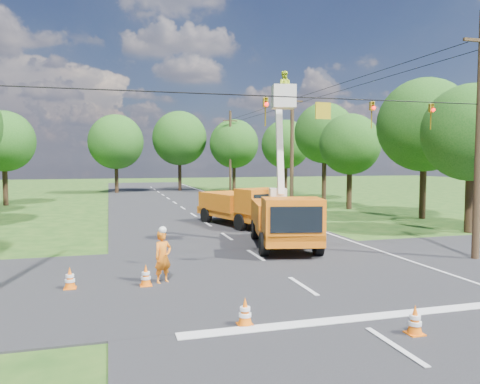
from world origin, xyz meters
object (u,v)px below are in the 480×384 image
object	(u,v)px
second_truck	(240,206)
distant_car	(225,197)
traffic_cone_2	(263,234)
traffic_cone_5	(70,278)
traffic_cone_4	(146,276)
bucket_truck	(284,211)
tree_left_f	(4,141)
pole_right_far	(230,151)
tree_right_e	(286,144)
tree_far_b	(179,138)
traffic_cone_7	(263,215)
pole_right_near	(479,134)
traffic_cone_3	(262,225)
tree_right_d	(325,133)
tree_right_b	(425,125)
traffic_cone_0	(245,312)
tree_right_c	(350,144)
pole_right_mid	(292,147)
tree_right_a	(471,133)
ground_worker	(163,257)
traffic_cone_1	(415,320)
tree_far_c	(234,144)
tree_far_a	(116,142)

from	to	relation	value
second_truck	distant_car	size ratio (longest dim) A/B	1.83
traffic_cone_2	traffic_cone_5	bearing A→B (deg)	-142.14
distant_car	traffic_cone_4	bearing A→B (deg)	-98.59
traffic_cone_5	bucket_truck	bearing A→B (deg)	27.79
tree_left_f	traffic_cone_2	bearing A→B (deg)	-55.24
pole_right_far	tree_right_e	xyz separation A→B (m)	(5.30, -5.00, 0.70)
bucket_truck	tree_far_b	world-z (taller)	tree_far_b
traffic_cone_5	pole_right_far	size ratio (longest dim) A/B	0.07
traffic_cone_7	traffic_cone_5	bearing A→B (deg)	-128.07
traffic_cone_2	bucket_truck	bearing A→B (deg)	-79.40
pole_right_near	traffic_cone_7	bearing A→B (deg)	107.84
traffic_cone_3	tree_right_d	world-z (taller)	tree_right_d
traffic_cone_7	tree_right_b	bearing A→B (deg)	-10.26
traffic_cone_7	tree_far_b	distance (m)	31.69
traffic_cone_0	pole_right_near	xyz separation A→B (m)	(11.26, 4.85, 4.75)
traffic_cone_5	tree_right_b	size ratio (longest dim) A/B	0.07
tree_right_c	tree_right_e	size ratio (longest dim) A/B	0.91
pole_right_mid	tree_right_a	world-z (taller)	pole_right_mid
pole_right_far	pole_right_mid	bearing A→B (deg)	-90.00
bucket_truck	pole_right_near	bearing A→B (deg)	-21.83
pole_right_far	tree_left_f	size ratio (longest dim) A/B	1.19
traffic_cone_4	tree_right_c	bearing A→B (deg)	47.32
traffic_cone_4	tree_left_f	distance (m)	32.58
bucket_truck	traffic_cone_3	xyz separation A→B (m)	(0.62, 5.15, -1.34)
pole_right_mid	tree_right_b	world-z (taller)	pole_right_mid
ground_worker	pole_right_mid	size ratio (longest dim) A/B	0.18
traffic_cone_4	tree_right_b	bearing A→B (deg)	32.33
traffic_cone_0	tree_right_e	xyz separation A→B (m)	(16.56, 39.85, 5.45)
traffic_cone_3	pole_right_mid	xyz separation A→B (m)	(6.00, 10.34, 4.75)
bucket_truck	ground_worker	xyz separation A→B (m)	(-6.13, -4.80, -0.83)
traffic_cone_4	tree_right_c	world-z (taller)	tree_right_c
distant_car	traffic_cone_1	size ratio (longest dim) A/B	5.23
traffic_cone_3	tree_right_c	size ratio (longest dim) A/B	0.09
tree_right_b	tree_far_c	size ratio (longest dim) A/B	1.05
traffic_cone_0	tree_far_b	world-z (taller)	tree_far_b
traffic_cone_1	traffic_cone_7	distance (m)	20.72
tree_right_b	tree_right_d	world-z (taller)	tree_right_d
tree_far_a	tree_far_c	xyz separation A→B (m)	(14.50, -1.00, -0.13)
ground_worker	tree_far_c	bearing A→B (deg)	43.81
distant_car	tree_right_a	world-z (taller)	tree_right_a
bucket_truck	traffic_cone_7	bearing A→B (deg)	89.92
traffic_cone_2	pole_right_far	world-z (taller)	pole_right_far
distant_car	tree_right_c	distance (m)	12.18
tree_right_a	tree_far_c	size ratio (longest dim) A/B	0.90
tree_right_b	tree_right_e	xyz separation A→B (m)	(-1.20, 23.00, -0.62)
tree_right_b	traffic_cone_1	bearing A→B (deg)	-127.38
distant_car	traffic_cone_0	size ratio (longest dim) A/B	5.23
pole_right_mid	tree_far_a	world-z (taller)	pole_right_mid
traffic_cone_0	tree_right_e	bearing A→B (deg)	67.43
tree_far_a	ground_worker	bearing A→B (deg)	-89.00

